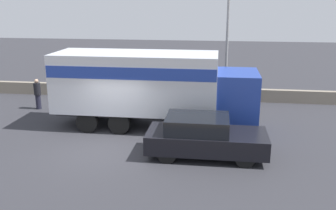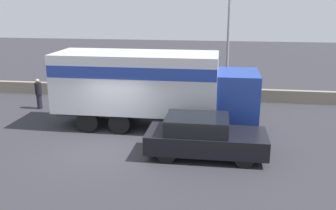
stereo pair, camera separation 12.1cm
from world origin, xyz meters
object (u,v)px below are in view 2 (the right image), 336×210
Objects in this scene: box_truck at (150,84)px; car_hatchback at (204,136)px; street_lamp at (229,28)px; pedestrian at (39,93)px.

box_truck is 4.08m from car_hatchback.
car_hatchback is (-0.82, -6.94, -3.36)m from street_lamp.
street_lamp reaches higher than car_hatchback.
street_lamp is at bearing 83.25° from car_hatchback.
box_truck reaches higher than pedestrian.
pedestrian is (-8.84, 4.98, 0.07)m from car_hatchback.
pedestrian is at bearing -168.54° from street_lamp.
street_lamp is at bearing 11.46° from pedestrian.
box_truck is at bearing -17.76° from pedestrian.
car_hatchback is 2.71× the size of pedestrian.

